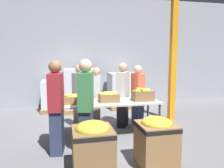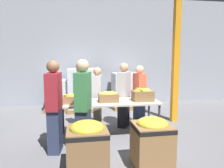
{
  "view_description": "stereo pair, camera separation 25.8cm",
  "coord_description": "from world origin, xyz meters",
  "px_view_note": "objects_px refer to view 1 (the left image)",
  "views": [
    {
      "loc": [
        -1.02,
        -4.77,
        1.86
      ],
      "look_at": [
        0.09,
        0.19,
        1.19
      ],
      "focal_mm": 35.0,
      "sensor_mm": 36.0,
      "label": 1
    },
    {
      "loc": [
        -0.77,
        -4.82,
        1.86
      ],
      "look_at": [
        0.09,
        0.19,
        1.19
      ],
      "focal_mm": 35.0,
      "sensor_mm": 36.0,
      "label": 2
    }
  ],
  "objects_px": {
    "banana_box_0": "(75,99)",
    "volunteer_3": "(56,108)",
    "banana_box_1": "(109,97)",
    "volunteer_2": "(123,95)",
    "sorting_table": "(110,104)",
    "pallet_stack_0": "(79,90)",
    "banana_box_2": "(143,94)",
    "pallet_stack_1": "(122,90)",
    "volunteer_4": "(96,97)",
    "support_pillar": "(173,50)",
    "volunteer_5": "(86,107)",
    "donation_bin_0": "(93,146)",
    "volunteer_0": "(138,95)",
    "donation_bin_1": "(156,140)",
    "pallet_stack_2": "(56,96)",
    "volunteer_1": "(80,97)"
  },
  "relations": [
    {
      "from": "volunteer_3",
      "to": "volunteer_2",
      "type": "bearing_deg",
      "value": -45.74
    },
    {
      "from": "banana_box_0",
      "to": "pallet_stack_1",
      "type": "height_order",
      "value": "pallet_stack_1"
    },
    {
      "from": "donation_bin_1",
      "to": "pallet_stack_2",
      "type": "xyz_separation_m",
      "value": [
        -1.75,
        4.27,
        0.05
      ]
    },
    {
      "from": "volunteer_3",
      "to": "pallet_stack_1",
      "type": "xyz_separation_m",
      "value": [
        2.2,
        3.34,
        -0.27
      ]
    },
    {
      "from": "banana_box_1",
      "to": "volunteer_3",
      "type": "height_order",
      "value": "volunteer_3"
    },
    {
      "from": "banana_box_2",
      "to": "donation_bin_1",
      "type": "relative_size",
      "value": 0.55
    },
    {
      "from": "pallet_stack_1",
      "to": "pallet_stack_2",
      "type": "bearing_deg",
      "value": 178.53
    },
    {
      "from": "volunteer_5",
      "to": "volunteer_2",
      "type": "bearing_deg",
      "value": -23.95
    },
    {
      "from": "sorting_table",
      "to": "pallet_stack_1",
      "type": "height_order",
      "value": "pallet_stack_1"
    },
    {
      "from": "volunteer_0",
      "to": "pallet_stack_2",
      "type": "xyz_separation_m",
      "value": [
        -2.2,
        2.03,
        -0.29
      ]
    },
    {
      "from": "volunteer_0",
      "to": "volunteer_3",
      "type": "xyz_separation_m",
      "value": [
        -2.09,
        -1.37,
        0.09
      ]
    },
    {
      "from": "volunteer_5",
      "to": "volunteer_4",
      "type": "bearing_deg",
      "value": -1.16
    },
    {
      "from": "volunteer_2",
      "to": "volunteer_0",
      "type": "bearing_deg",
      "value": 136.56
    },
    {
      "from": "banana_box_0",
      "to": "volunteer_3",
      "type": "bearing_deg",
      "value": -122.61
    },
    {
      "from": "volunteer_5",
      "to": "donation_bin_0",
      "type": "xyz_separation_m",
      "value": [
        0.03,
        -0.74,
        -0.44
      ]
    },
    {
      "from": "volunteer_5",
      "to": "volunteer_3",
      "type": "bearing_deg",
      "value": 90.71
    },
    {
      "from": "pallet_stack_0",
      "to": "volunteer_5",
      "type": "bearing_deg",
      "value": -91.97
    },
    {
      "from": "volunteer_3",
      "to": "donation_bin_1",
      "type": "xyz_separation_m",
      "value": [
        1.64,
        -0.87,
        -0.43
      ]
    },
    {
      "from": "volunteer_5",
      "to": "donation_bin_1",
      "type": "bearing_deg",
      "value": -109.4
    },
    {
      "from": "volunteer_1",
      "to": "pallet_stack_0",
      "type": "bearing_deg",
      "value": 150.01
    },
    {
      "from": "support_pillar",
      "to": "banana_box_1",
      "type": "bearing_deg",
      "value": -156.5
    },
    {
      "from": "donation_bin_0",
      "to": "support_pillar",
      "type": "xyz_separation_m",
      "value": [
        2.59,
        2.36,
        1.55
      ]
    },
    {
      "from": "volunteer_2",
      "to": "pallet_stack_1",
      "type": "height_order",
      "value": "volunteer_2"
    },
    {
      "from": "donation_bin_0",
      "to": "volunteer_5",
      "type": "bearing_deg",
      "value": 91.96
    },
    {
      "from": "sorting_table",
      "to": "pallet_stack_0",
      "type": "height_order",
      "value": "pallet_stack_0"
    },
    {
      "from": "donation_bin_0",
      "to": "pallet_stack_1",
      "type": "distance_m",
      "value": 4.52
    },
    {
      "from": "volunteer_3",
      "to": "support_pillar",
      "type": "distance_m",
      "value": 3.67
    },
    {
      "from": "banana_box_2",
      "to": "pallet_stack_1",
      "type": "bearing_deg",
      "value": 84.45
    },
    {
      "from": "volunteer_2",
      "to": "volunteer_1",
      "type": "bearing_deg",
      "value": -58.86
    },
    {
      "from": "pallet_stack_2",
      "to": "pallet_stack_0",
      "type": "bearing_deg",
      "value": -12.27
    },
    {
      "from": "banana_box_0",
      "to": "pallet_stack_0",
      "type": "xyz_separation_m",
      "value": [
        0.29,
        2.65,
        -0.23
      ]
    },
    {
      "from": "banana_box_0",
      "to": "volunteer_3",
      "type": "distance_m",
      "value": 0.69
    },
    {
      "from": "donation_bin_1",
      "to": "pallet_stack_1",
      "type": "relative_size",
      "value": 0.68
    },
    {
      "from": "sorting_table",
      "to": "volunteer_0",
      "type": "xyz_separation_m",
      "value": [
        0.93,
        0.73,
        0.04
      ]
    },
    {
      "from": "banana_box_1",
      "to": "volunteer_0",
      "type": "relative_size",
      "value": 0.28
    },
    {
      "from": "banana_box_1",
      "to": "volunteer_3",
      "type": "distance_m",
      "value": 1.29
    },
    {
      "from": "volunteer_0",
      "to": "volunteer_5",
      "type": "relative_size",
      "value": 0.89
    },
    {
      "from": "sorting_table",
      "to": "volunteer_3",
      "type": "xyz_separation_m",
      "value": [
        -1.17,
        -0.63,
        0.12
      ]
    },
    {
      "from": "volunteer_5",
      "to": "pallet_stack_2",
      "type": "height_order",
      "value": "volunteer_5"
    },
    {
      "from": "banana_box_1",
      "to": "pallet_stack_1",
      "type": "relative_size",
      "value": 0.36
    },
    {
      "from": "banana_box_0",
      "to": "volunteer_4",
      "type": "xyz_separation_m",
      "value": [
        0.6,
        0.81,
        -0.15
      ]
    },
    {
      "from": "pallet_stack_0",
      "to": "pallet_stack_1",
      "type": "height_order",
      "value": "pallet_stack_0"
    },
    {
      "from": "banana_box_1",
      "to": "donation_bin_0",
      "type": "relative_size",
      "value": 0.52
    },
    {
      "from": "sorting_table",
      "to": "banana_box_2",
      "type": "distance_m",
      "value": 0.8
    },
    {
      "from": "banana_box_1",
      "to": "donation_bin_1",
      "type": "xyz_separation_m",
      "value": [
        0.5,
        -1.48,
        -0.49
      ]
    },
    {
      "from": "banana_box_1",
      "to": "volunteer_2",
      "type": "height_order",
      "value": "volunteer_2"
    },
    {
      "from": "volunteer_0",
      "to": "pallet_stack_1",
      "type": "xyz_separation_m",
      "value": [
        0.11,
        1.97,
        -0.19
      ]
    },
    {
      "from": "support_pillar",
      "to": "volunteer_1",
      "type": "bearing_deg",
      "value": -175.24
    },
    {
      "from": "volunteer_4",
      "to": "support_pillar",
      "type": "height_order",
      "value": "support_pillar"
    },
    {
      "from": "sorting_table",
      "to": "banana_box_1",
      "type": "bearing_deg",
      "value": -143.7
    }
  ]
}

